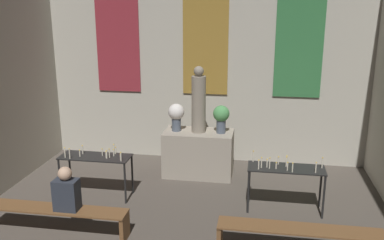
# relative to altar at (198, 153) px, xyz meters

# --- Properties ---
(wall_back) EXTENTS (7.13, 0.16, 4.69)m
(wall_back) POSITION_rel_altar_xyz_m (0.00, 1.02, 1.91)
(wall_back) COLOR #B2AD9E
(wall_back) RESTS_ON ground_plane
(altar) EXTENTS (1.39, 0.72, 0.92)m
(altar) POSITION_rel_altar_xyz_m (0.00, 0.00, 0.00)
(altar) COLOR gray
(altar) RESTS_ON ground_plane
(statue) EXTENTS (0.28, 0.28, 1.32)m
(statue) POSITION_rel_altar_xyz_m (0.00, 0.00, 1.07)
(statue) COLOR gray
(statue) RESTS_ON altar
(flower_vase_left) EXTENTS (0.32, 0.32, 0.56)m
(flower_vase_left) POSITION_rel_altar_xyz_m (-0.45, 0.00, 0.80)
(flower_vase_left) COLOR #4C5666
(flower_vase_left) RESTS_ON altar
(flower_vase_right) EXTENTS (0.32, 0.32, 0.56)m
(flower_vase_right) POSITION_rel_altar_xyz_m (0.45, 0.00, 0.80)
(flower_vase_right) COLOR #4C5666
(flower_vase_right) RESTS_ON altar
(candle_rack_left) EXTENTS (1.27, 0.48, 0.97)m
(candle_rack_left) POSITION_rel_altar_xyz_m (-1.67, -1.29, 0.22)
(candle_rack_left) COLOR black
(candle_rack_left) RESTS_ON ground_plane
(candle_rack_right) EXTENTS (1.27, 0.48, 0.97)m
(candle_rack_right) POSITION_rel_altar_xyz_m (1.67, -1.29, 0.22)
(candle_rack_right) COLOR black
(candle_rack_right) RESTS_ON ground_plane
(pew_back_left) EXTENTS (2.27, 0.36, 0.42)m
(pew_back_left) POSITION_rel_altar_xyz_m (-1.81, -2.65, -0.14)
(pew_back_left) COLOR brown
(pew_back_left) RESTS_ON ground_plane
(pew_back_right) EXTENTS (2.27, 0.36, 0.42)m
(pew_back_right) POSITION_rel_altar_xyz_m (1.81, -2.65, -0.14)
(pew_back_right) COLOR brown
(pew_back_right) RESTS_ON ground_plane
(person_seated) EXTENTS (0.36, 0.24, 0.68)m
(person_seated) POSITION_rel_altar_xyz_m (-1.59, -2.65, 0.26)
(person_seated) COLOR #282D38
(person_seated) RESTS_ON pew_back_left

